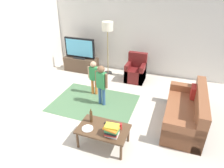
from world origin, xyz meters
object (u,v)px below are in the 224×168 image
object	(u,v)px
soda_can	(120,126)
child_center	(101,82)
floor_lamp	(108,29)
couch	(188,113)
tv_remote	(108,125)
armchair	(136,72)
bottle	(91,117)
coffee_table	(103,130)
plate	(88,128)
child_near_tv	(94,75)
book_stack	(112,130)
tv	(80,48)
tv_stand	(81,64)

from	to	relation	value
soda_can	child_center	bearing A→B (deg)	126.50
floor_lamp	couch	bearing A→B (deg)	-35.91
tv_remote	soda_can	xyz separation A→B (m)	(0.27, -0.02, 0.05)
armchair	bottle	xyz separation A→B (m)	(-0.22, -2.91, 0.25)
bottle	soda_can	distance (m)	0.62
coffee_table	tv_remote	xyz separation A→B (m)	(0.05, 0.12, 0.06)
child_center	couch	bearing A→B (deg)	-1.87
couch	plate	world-z (taller)	couch
child_near_tv	plate	bearing A→B (deg)	-69.03
book_stack	plate	xyz separation A→B (m)	(-0.50, 0.00, -0.11)
couch	floor_lamp	bearing A→B (deg)	144.09
armchair	child_near_tv	distance (m)	1.60
tv	book_stack	world-z (taller)	tv
floor_lamp	plate	bearing A→B (deg)	-75.57
book_stack	soda_can	xyz separation A→B (m)	(0.10, 0.22, -0.05)
bottle	coffee_table	bearing A→B (deg)	-18.43
armchair	bottle	size ratio (longest dim) A/B	2.89
book_stack	bottle	world-z (taller)	bottle
tv_stand	floor_lamp	distance (m)	1.63
tv_stand	child_near_tv	size ratio (longest dim) A/B	1.18
child_near_tv	tv_remote	xyz separation A→B (m)	(1.04, -1.61, -0.18)
tv_stand	soda_can	world-z (taller)	soda_can
plate	armchair	bearing A→B (deg)	86.42
child_center	soda_can	size ratio (longest dim) A/B	9.34
coffee_table	plate	xyz separation A→B (m)	(-0.28, -0.12, 0.06)
armchair	floor_lamp	distance (m)	1.64
floor_lamp	soda_can	bearing A→B (deg)	-64.88
armchair	bottle	world-z (taller)	armchair
bottle	plate	world-z (taller)	bottle
book_stack	soda_can	size ratio (longest dim) A/B	2.44
child_center	bottle	world-z (taller)	child_center
child_near_tv	bottle	distance (m)	1.78
tv_remote	book_stack	bearing A→B (deg)	-33.29
child_center	tv_remote	xyz separation A→B (m)	(0.63, -1.20, -0.24)
coffee_table	soda_can	world-z (taller)	soda_can
child_near_tv	book_stack	size ratio (longest dim) A/B	3.48
coffee_table	tv_remote	distance (m)	0.14
floor_lamp	child_center	size ratio (longest dim) A/B	1.59
armchair	floor_lamp	world-z (taller)	floor_lamp
plate	couch	bearing A→B (deg)	36.71
couch	bottle	bearing A→B (deg)	-148.23
armchair	tv_remote	world-z (taller)	armchair
book_stack	soda_can	distance (m)	0.25
tv_remote	soda_can	world-z (taller)	soda_can
tv	tv_remote	distance (m)	3.65
child_center	tv_stand	bearing A→B (deg)	131.42
couch	tv_stand	bearing A→B (deg)	153.87
couch	coffee_table	xyz separation A→B (m)	(-1.56, -1.25, 0.08)
tv_stand	soda_can	xyz separation A→B (m)	(2.43, -2.95, 0.24)
tv_stand	book_stack	bearing A→B (deg)	-53.67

